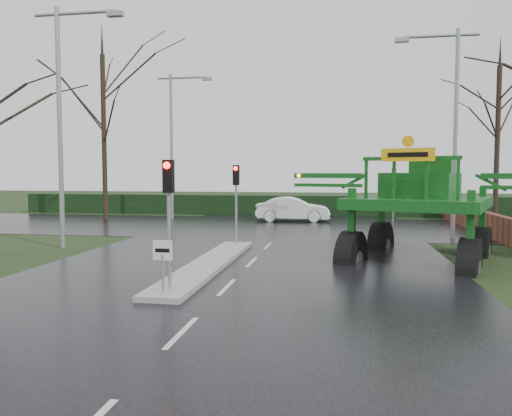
% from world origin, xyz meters
% --- Properties ---
extents(ground, '(140.00, 140.00, 0.00)m').
position_xyz_m(ground, '(0.00, 0.00, 0.00)').
color(ground, black).
rests_on(ground, ground).
extents(road_main, '(14.00, 80.00, 0.02)m').
position_xyz_m(road_main, '(0.00, 10.00, 0.00)').
color(road_main, black).
rests_on(road_main, ground).
extents(road_cross, '(80.00, 12.00, 0.02)m').
position_xyz_m(road_cross, '(0.00, 16.00, 0.01)').
color(road_cross, black).
rests_on(road_cross, ground).
extents(median_island, '(1.20, 10.00, 0.16)m').
position_xyz_m(median_island, '(-1.30, 3.00, 0.09)').
color(median_island, gray).
rests_on(median_island, ground).
extents(hedge_row, '(44.00, 0.90, 1.50)m').
position_xyz_m(hedge_row, '(0.00, 24.00, 0.75)').
color(hedge_row, black).
rests_on(hedge_row, ground).
extents(brick_wall, '(0.40, 20.00, 1.20)m').
position_xyz_m(brick_wall, '(10.50, 16.00, 0.60)').
color(brick_wall, '#592D1E').
rests_on(brick_wall, ground).
extents(keep_left_sign, '(0.50, 0.07, 1.35)m').
position_xyz_m(keep_left_sign, '(-1.30, -1.50, 1.06)').
color(keep_left_sign, gray).
rests_on(keep_left_sign, ground).
extents(traffic_signal_near, '(0.26, 0.33, 3.52)m').
position_xyz_m(traffic_signal_near, '(-1.30, -1.01, 2.59)').
color(traffic_signal_near, gray).
rests_on(traffic_signal_near, ground).
extents(traffic_signal_mid, '(0.26, 0.33, 3.52)m').
position_xyz_m(traffic_signal_mid, '(-1.30, 7.49, 2.59)').
color(traffic_signal_mid, gray).
rests_on(traffic_signal_mid, ground).
extents(traffic_signal_far, '(0.26, 0.33, 3.52)m').
position_xyz_m(traffic_signal_far, '(6.50, 20.01, 2.59)').
color(traffic_signal_far, gray).
rests_on(traffic_signal_far, ground).
extents(street_light_left_near, '(3.85, 0.30, 10.00)m').
position_xyz_m(street_light_left_near, '(-8.19, 6.00, 5.99)').
color(street_light_left_near, gray).
rests_on(street_light_left_near, ground).
extents(street_light_right, '(3.85, 0.30, 10.00)m').
position_xyz_m(street_light_right, '(8.19, 12.00, 5.99)').
color(street_light_right, gray).
rests_on(street_light_right, ground).
extents(street_light_left_far, '(3.85, 0.30, 10.00)m').
position_xyz_m(street_light_left_far, '(-8.19, 20.00, 5.99)').
color(street_light_left_far, gray).
rests_on(street_light_left_far, ground).
extents(tree_left_far, '(7.70, 7.70, 13.26)m').
position_xyz_m(tree_left_far, '(-12.50, 18.00, 7.15)').
color(tree_left_far, black).
rests_on(tree_left_far, ground).
extents(tree_right_far, '(7.00, 7.00, 12.05)m').
position_xyz_m(tree_right_far, '(13.00, 21.00, 6.50)').
color(tree_right_far, black).
rests_on(tree_right_far, ground).
extents(crop_sprayer, '(9.40, 7.35, 5.54)m').
position_xyz_m(crop_sprayer, '(3.59, 5.14, 2.62)').
color(crop_sprayer, black).
rests_on(crop_sprayer, ground).
extents(white_sedan, '(4.92, 2.00, 1.59)m').
position_xyz_m(white_sedan, '(0.02, 19.33, 0.00)').
color(white_sedan, white).
rests_on(white_sedan, ground).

